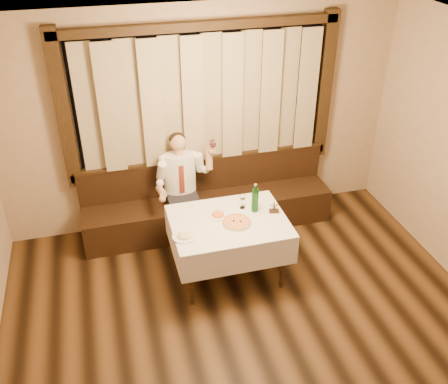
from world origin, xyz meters
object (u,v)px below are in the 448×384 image
object	(u,v)px
dining_table	(229,228)
pasta_cream	(184,234)
pasta_red	(218,213)
cruet_caddy	(274,209)
seated_man	(181,179)
pizza	(237,222)
banquette	(208,205)
green_bottle	(255,200)

from	to	relation	value
dining_table	pasta_cream	world-z (taller)	pasta_cream
dining_table	pasta_cream	bearing A→B (deg)	-161.68
pasta_red	cruet_caddy	world-z (taller)	cruet_caddy
dining_table	seated_man	size ratio (longest dim) A/B	0.92
pasta_cream	pizza	bearing A→B (deg)	9.32
pasta_cream	seated_man	bearing A→B (deg)	80.45
banquette	cruet_caddy	size ratio (longest dim) A/B	27.60
green_bottle	seated_man	size ratio (longest dim) A/B	0.25
dining_table	banquette	bearing A→B (deg)	90.00
seated_man	banquette	bearing A→B (deg)	14.47
banquette	pasta_cream	xyz separation A→B (m)	(-0.53, -1.20, 0.48)
dining_table	cruet_caddy	size ratio (longest dim) A/B	10.95
dining_table	green_bottle	world-z (taller)	green_bottle
banquette	seated_man	size ratio (longest dim) A/B	2.33
cruet_caddy	pasta_red	bearing A→B (deg)	-175.91
pasta_red	green_bottle	distance (m)	0.44
pizza	cruet_caddy	world-z (taller)	cruet_caddy
pizza	pasta_cream	bearing A→B (deg)	-170.68
green_bottle	seated_man	bearing A→B (deg)	129.01
green_bottle	banquette	bearing A→B (deg)	109.76
banquette	pasta_cream	bearing A→B (deg)	-113.85
pasta_cream	dining_table	bearing A→B (deg)	18.32
seated_man	pizza	bearing A→B (deg)	-67.88
dining_table	pasta_red	distance (m)	0.20
banquette	pizza	distance (m)	1.20
pasta_cream	cruet_caddy	world-z (taller)	cruet_caddy
banquette	green_bottle	size ratio (longest dim) A/B	9.21
pasta_cream	pasta_red	bearing A→B (deg)	33.62
pizza	seated_man	world-z (taller)	seated_man
green_bottle	seated_man	world-z (taller)	seated_man
green_bottle	dining_table	bearing A→B (deg)	-162.76
cruet_caddy	seated_man	bearing A→B (deg)	146.52
green_bottle	pasta_cream	bearing A→B (deg)	-162.09
cruet_caddy	green_bottle	bearing A→B (deg)	170.23
dining_table	cruet_caddy	distance (m)	0.55
pasta_red	dining_table	bearing A→B (deg)	-51.45
pasta_cream	green_bottle	world-z (taller)	green_bottle
pizza	pasta_red	xyz separation A→B (m)	(-0.16, 0.19, 0.02)
dining_table	pizza	size ratio (longest dim) A/B	3.86
banquette	seated_man	xyz separation A→B (m)	(-0.34, -0.09, 0.49)
dining_table	green_bottle	xyz separation A→B (m)	(0.33, 0.10, 0.25)
banquette	cruet_caddy	xyz separation A→B (m)	(0.53, -1.00, 0.49)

